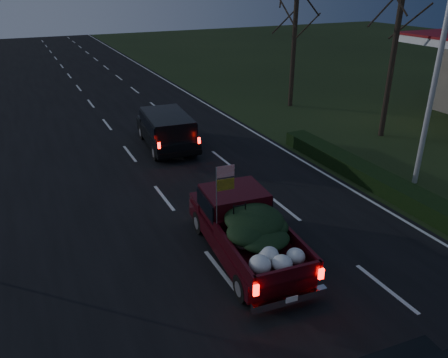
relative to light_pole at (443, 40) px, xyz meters
name	(u,v)px	position (x,y,z in m)	size (l,w,h in m)	color
ground	(222,272)	(-9.50, -2.00, -5.48)	(120.00, 120.00, 0.00)	black
road_asphalt	(222,272)	(-9.50, -2.00, -5.47)	(14.00, 120.00, 0.02)	black
hedge_row	(365,174)	(-1.70, 1.00, -5.18)	(1.00, 10.00, 0.60)	black
light_pole	(443,40)	(0.00, 0.00, 0.00)	(0.50, 0.90, 9.16)	silver
bare_tree_mid	(401,4)	(3.00, 5.00, 0.87)	(3.60, 3.60, 8.50)	black
bare_tree_far	(295,20)	(2.00, 12.00, -0.25)	(3.60, 3.60, 7.00)	black
pickup_truck	(246,226)	(-8.51, -1.52, -4.50)	(2.32, 5.14, 2.62)	#3B080F
lead_suv	(167,127)	(-7.61, 8.05, -4.45)	(2.38, 4.91, 1.37)	black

